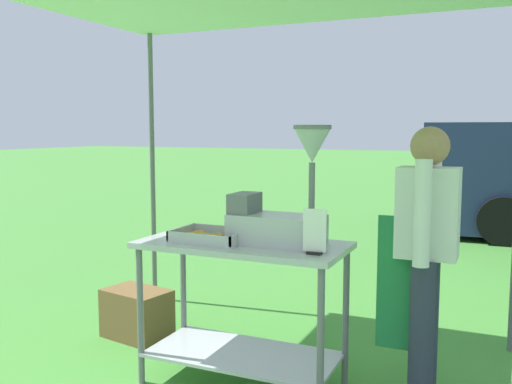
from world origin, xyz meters
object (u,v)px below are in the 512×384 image
object	(u,v)px
donut_cart	(243,285)
menu_sign	(315,235)
donut_fryer	(282,208)
supply_crate	(137,314)
vendor	(425,250)
donut_tray	(210,237)

from	to	relation	value
donut_cart	menu_sign	distance (m)	0.65
donut_fryer	supply_crate	xyz separation A→B (m)	(-1.33, 0.36, -0.94)
vendor	supply_crate	xyz separation A→B (m)	(-2.14, 0.14, -0.72)
donut_cart	supply_crate	distance (m)	1.24
donut_cart	donut_fryer	bearing A→B (deg)	5.06
donut_cart	donut_fryer	distance (m)	0.55
menu_sign	vendor	distance (m)	0.67
donut_cart	donut_tray	world-z (taller)	donut_tray
donut_cart	vendor	world-z (taller)	vendor
donut_fryer	menu_sign	bearing A→B (deg)	-32.01
menu_sign	vendor	xyz separation A→B (m)	(0.54, 0.39, -0.11)
menu_sign	donut_cart	bearing A→B (deg)	164.41
vendor	supply_crate	world-z (taller)	vendor
supply_crate	donut_tray	bearing A→B (deg)	-26.17
donut_cart	vendor	xyz separation A→B (m)	(1.05, 0.24, 0.27)
donut_tray	donut_fryer	bearing A→B (deg)	9.06
donut_tray	vendor	bearing A→B (deg)	13.19
menu_sign	vendor	size ratio (longest dim) A/B	0.16
donut_fryer	supply_crate	world-z (taller)	donut_fryer
donut_tray	donut_fryer	distance (m)	0.50
donut_tray	menu_sign	bearing A→B (deg)	-7.41
donut_cart	vendor	size ratio (longest dim) A/B	0.79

